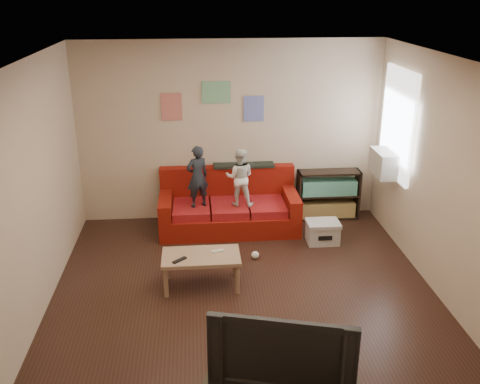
{
  "coord_description": "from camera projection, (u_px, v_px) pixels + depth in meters",
  "views": [
    {
      "loc": [
        -0.53,
        -5.23,
        3.4
      ],
      "look_at": [
        0.0,
        0.8,
        1.05
      ],
      "focal_mm": 40.0,
      "sensor_mm": 36.0,
      "label": 1
    }
  ],
  "objects": [
    {
      "name": "room_shell",
      "position": [
        247.0,
        193.0,
        5.64
      ],
      "size": [
        4.52,
        5.02,
        2.72
      ],
      "color": "#341D14",
      "rests_on": "ground"
    },
    {
      "name": "sofa",
      "position": [
        229.0,
        208.0,
        7.94
      ],
      "size": [
        2.02,
        0.93,
        0.89
      ],
      "color": "maroon",
      "rests_on": "ground"
    },
    {
      "name": "child_a",
      "position": [
        197.0,
        177.0,
        7.54
      ],
      "size": [
        0.38,
        0.32,
        0.9
      ],
      "primitive_type": "imported",
      "rotation": [
        0.0,
        0.0,
        3.52
      ],
      "color": "#1F242D",
      "rests_on": "sofa"
    },
    {
      "name": "child_b",
      "position": [
        240.0,
        177.0,
        7.59
      ],
      "size": [
        0.46,
        0.38,
        0.84
      ],
      "primitive_type": "imported",
      "rotation": [
        0.0,
        0.0,
        2.98
      ],
      "color": "white",
      "rests_on": "sofa"
    },
    {
      "name": "coffee_table",
      "position": [
        201.0,
        259.0,
        6.34
      ],
      "size": [
        0.92,
        0.51,
        0.42
      ],
      "color": "#A67F61",
      "rests_on": "ground"
    },
    {
      "name": "remote",
      "position": [
        180.0,
        260.0,
        6.19
      ],
      "size": [
        0.17,
        0.16,
        0.02
      ],
      "primitive_type": "cube",
      "rotation": [
        0.0,
        0.0,
        0.73
      ],
      "color": "black",
      "rests_on": "coffee_table"
    },
    {
      "name": "game_controller",
      "position": [
        218.0,
        251.0,
        6.38
      ],
      "size": [
        0.14,
        0.07,
        0.03
      ],
      "primitive_type": "cube",
      "rotation": [
        0.0,
        0.0,
        0.21
      ],
      "color": "silver",
      "rests_on": "coffee_table"
    },
    {
      "name": "bookshelf",
      "position": [
        328.0,
        197.0,
        8.25
      ],
      "size": [
        0.95,
        0.29,
        0.76
      ],
      "color": "black",
      "rests_on": "ground"
    },
    {
      "name": "window",
      "position": [
        397.0,
        124.0,
        7.25
      ],
      "size": [
        0.04,
        1.08,
        1.48
      ],
      "primitive_type": "cube",
      "color": "white",
      "rests_on": "room_shell"
    },
    {
      "name": "ac_unit",
      "position": [
        385.0,
        163.0,
        7.44
      ],
      "size": [
        0.28,
        0.55,
        0.35
      ],
      "primitive_type": "cube",
      "color": "#B7B2A3",
      "rests_on": "window"
    },
    {
      "name": "artwork_left",
      "position": [
        172.0,
        107.0,
        7.73
      ],
      "size": [
        0.3,
        0.01,
        0.4
      ],
      "primitive_type": "cube",
      "color": "#D87266",
      "rests_on": "room_shell"
    },
    {
      "name": "artwork_center",
      "position": [
        216.0,
        92.0,
        7.71
      ],
      "size": [
        0.42,
        0.01,
        0.32
      ],
      "primitive_type": "cube",
      "color": "#72B27F",
      "rests_on": "room_shell"
    },
    {
      "name": "artwork_right",
      "position": [
        254.0,
        109.0,
        7.85
      ],
      "size": [
        0.3,
        0.01,
        0.38
      ],
      "primitive_type": "cube",
      "color": "#727FCC",
      "rests_on": "room_shell"
    },
    {
      "name": "file_box",
      "position": [
        323.0,
        232.0,
        7.51
      ],
      "size": [
        0.46,
        0.35,
        0.32
      ],
      "color": "beige",
      "rests_on": "ground"
    },
    {
      "name": "television",
      "position": [
        283.0,
        348.0,
        4.12
      ],
      "size": [
        1.13,
        0.44,
        0.65
      ],
      "primitive_type": "imported",
      "rotation": [
        0.0,
        0.0,
        -0.27
      ],
      "color": "black",
      "rests_on": "tv_stand"
    },
    {
      "name": "tissue",
      "position": [
        255.0,
        255.0,
        7.09
      ],
      "size": [
        0.12,
        0.12,
        0.1
      ],
      "primitive_type": "sphere",
      "rotation": [
        0.0,
        0.0,
        0.24
      ],
      "color": "silver",
      "rests_on": "ground"
    }
  ]
}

